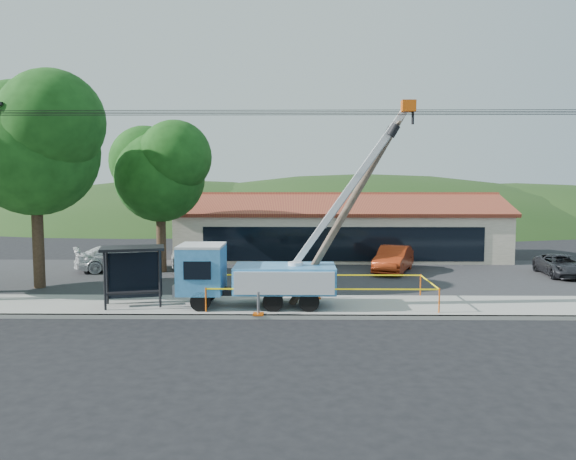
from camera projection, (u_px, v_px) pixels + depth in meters
The scene contains 18 objects.
ground at pixel (270, 333), 20.23m from camera, with size 120.00×120.00×0.00m, color black.
curb at pixel (272, 317), 22.32m from camera, with size 60.00×0.25×0.15m, color #99988F.
sidewalk at pixel (274, 306), 24.21m from camera, with size 60.00×4.00×0.15m, color #99988F.
parking_lot at pixel (279, 276), 32.18m from camera, with size 60.00×12.00×0.10m, color #28282B.
strip_mall at pixel (339, 232), 39.92m from camera, with size 22.50×8.53×4.67m.
tree_west_near at pixel (34, 139), 27.71m from camera, with size 7.56×6.72×10.80m.
tree_lot at pixel (160, 168), 32.73m from camera, with size 6.30×5.60×8.94m.
hill_west at pixel (177, 222), 75.22m from camera, with size 78.40×56.00×28.00m, color #1F3C15.
hill_center at pixel (363, 222), 74.88m from camera, with size 89.60×64.00×32.00m, color #1F3C15.
hill_east at pixel (514, 222), 74.61m from camera, with size 72.80×52.00×26.00m, color #1F3C15.
utility_truck at pixel (253, 273), 23.81m from camera, with size 9.92×3.57×8.62m.
leaning_pole at pixel (354, 197), 23.82m from camera, with size 5.06×1.79×8.54m.
bus_shelter at pixel (133, 262), 24.02m from camera, with size 2.93×2.21×2.53m.
caution_tape at pixel (320, 287), 24.41m from camera, with size 9.52×3.47×1.00m.
car_silver at pixel (194, 275), 32.80m from camera, with size 1.89×4.70×1.60m, color silver.
car_red at pixel (393, 274), 33.17m from camera, with size 1.63×4.68×1.54m, color #9A2C0F.
car_white at pixel (120, 272), 33.80m from camera, with size 2.10×5.16×1.50m, color white.
car_dark at pixel (561, 278), 31.77m from camera, with size 2.01×4.37×1.21m, color black.
Camera 1 is at (0.93, -19.82, 5.47)m, focal length 35.00 mm.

